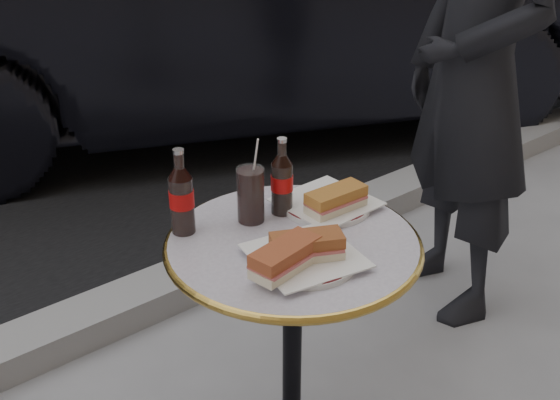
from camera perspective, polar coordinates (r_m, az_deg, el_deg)
curb at (r=2.69m, az=-11.61°, el=-8.16°), size 40.00×0.20×0.12m
bistro_table at (r=1.89m, az=0.98°, el=-12.85°), size 0.62×0.62×0.73m
plate_left at (r=1.60m, az=2.04°, el=-4.78°), size 0.31×0.31×0.01m
plate_right at (r=1.83m, az=3.78°, el=-0.37°), size 0.27×0.27×0.01m
sandwich_left_a at (r=1.53m, az=0.43°, el=-4.78°), size 0.18×0.11×0.06m
sandwich_left_b at (r=1.57m, az=2.20°, el=-3.87°), size 0.18×0.14×0.06m
sandwich_right at (r=1.78m, az=4.57°, el=-0.05°), size 0.16×0.08×0.06m
cola_bottle_left at (r=1.68m, az=-8.04°, el=0.70°), size 0.06×0.06×0.22m
cola_bottle_right at (r=1.76m, az=0.16°, el=1.96°), size 0.08×0.08×0.21m
cola_glass at (r=1.73m, az=-2.40°, el=0.43°), size 0.07×0.07×0.14m
pedestrian at (r=2.47m, az=15.61°, el=9.73°), size 0.61×0.75×1.77m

